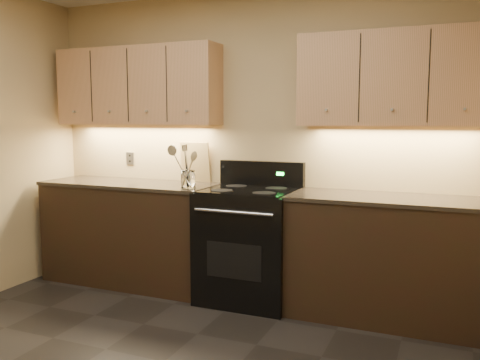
# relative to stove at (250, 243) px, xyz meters

# --- Properties ---
(wall_back) EXTENTS (4.00, 0.04, 2.60)m
(wall_back) POSITION_rel_stove_xyz_m (-0.08, 0.32, 0.82)
(wall_back) COLOR tan
(wall_back) RESTS_ON ground
(counter_left) EXTENTS (1.62, 0.62, 0.93)m
(counter_left) POSITION_rel_stove_xyz_m (-1.18, 0.02, -0.01)
(counter_left) COLOR black
(counter_left) RESTS_ON ground
(counter_right) EXTENTS (1.46, 0.62, 0.93)m
(counter_right) POSITION_rel_stove_xyz_m (1.10, 0.02, -0.01)
(counter_right) COLOR black
(counter_right) RESTS_ON ground
(stove) EXTENTS (0.76, 0.68, 1.14)m
(stove) POSITION_rel_stove_xyz_m (0.00, 0.00, 0.00)
(stove) COLOR black
(stove) RESTS_ON ground
(upper_cab_left) EXTENTS (1.60, 0.30, 0.70)m
(upper_cab_left) POSITION_rel_stove_xyz_m (-1.18, 0.17, 1.32)
(upper_cab_left) COLOR tan
(upper_cab_left) RESTS_ON wall_back
(upper_cab_right) EXTENTS (1.44, 0.30, 0.70)m
(upper_cab_right) POSITION_rel_stove_xyz_m (1.10, 0.17, 1.32)
(upper_cab_right) COLOR tan
(upper_cab_right) RESTS_ON wall_back
(outlet_plate) EXTENTS (0.08, 0.01, 0.12)m
(outlet_plate) POSITION_rel_stove_xyz_m (-1.38, 0.31, 0.64)
(outlet_plate) COLOR #B2B5BA
(outlet_plate) RESTS_ON wall_back
(utensil_crock) EXTENTS (0.15, 0.15, 0.15)m
(utensil_crock) POSITION_rel_stove_xyz_m (-0.50, -0.13, 0.52)
(utensil_crock) COLOR white
(utensil_crock) RESTS_ON counter_left
(cutting_board) EXTENTS (0.29, 0.08, 0.37)m
(cutting_board) POSITION_rel_stove_xyz_m (-0.65, 0.28, 0.63)
(cutting_board) COLOR tan
(cutting_board) RESTS_ON counter_left
(wooden_spoon) EXTENTS (0.16, 0.11, 0.30)m
(wooden_spoon) POSITION_rel_stove_xyz_m (-0.54, -0.15, 0.62)
(wooden_spoon) COLOR tan
(wooden_spoon) RESTS_ON utensil_crock
(black_turner) EXTENTS (0.17, 0.18, 0.38)m
(black_turner) POSITION_rel_stove_xyz_m (-0.50, -0.14, 0.65)
(black_turner) COLOR black
(black_turner) RESTS_ON utensil_crock
(steel_spatula) EXTENTS (0.18, 0.15, 0.37)m
(steel_spatula) POSITION_rel_stove_xyz_m (-0.48, -0.12, 0.65)
(steel_spatula) COLOR silver
(steel_spatula) RESTS_ON utensil_crock
(steel_skimmer) EXTENTS (0.26, 0.11, 0.37)m
(steel_skimmer) POSITION_rel_stove_xyz_m (-0.46, -0.15, 0.65)
(steel_skimmer) COLOR silver
(steel_skimmer) RESTS_ON utensil_crock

